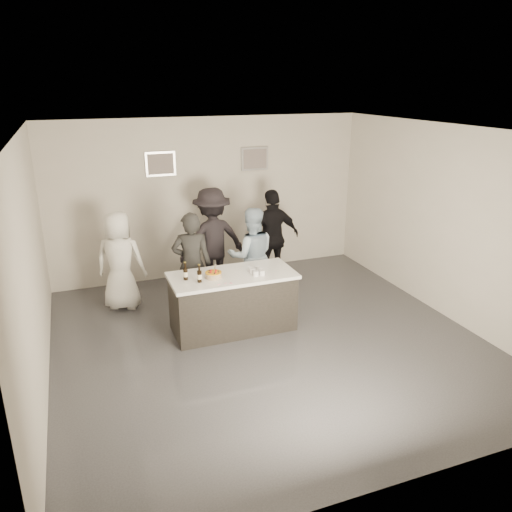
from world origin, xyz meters
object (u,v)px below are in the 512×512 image
Objects in this scene: beer_bottle_b at (199,274)px; person_main_blue at (252,256)px; cake at (213,275)px; person_guest_back at (212,240)px; person_main_black at (192,265)px; beer_bottle_a at (185,271)px; person_guest_left at (120,261)px; bar_counter at (233,302)px; person_guest_right at (273,238)px.

person_main_blue reaches higher than beer_bottle_b.
person_guest_back is at bearing 74.64° from cake.
person_main_black is 1.06m from person_main_blue.
person_guest_back reaches higher than person_main_black.
beer_bottle_a is 1.59m from person_guest_left.
person_guest_right is (1.27, 1.50, 0.44)m from bar_counter.
person_guest_right is at bearing 42.38° from beer_bottle_b.
beer_bottle_b is at bearing -165.44° from bar_counter.
bar_counter is 0.57m from cake.
cake is 0.41m from beer_bottle_a.
bar_counter is 0.93m from person_main_black.
bar_counter is at bearing 65.21° from person_main_blue.
bar_counter is at bearing 160.74° from person_guest_left.
beer_bottle_a is at bearing 55.69° from person_guest_back.
person_guest_right is (2.74, 0.11, 0.07)m from person_guest_left.
cake is 0.14× the size of person_main_black.
cake reaches higher than bar_counter.
person_guest_left is 2.75m from person_guest_right.
person_main_black is 1.88m from person_guest_right.
person_main_blue is (1.31, 0.83, -0.20)m from beer_bottle_a.
bar_counter is 1.12m from person_main_blue.
beer_bottle_a is 1.57m from person_main_blue.
person_guest_right reaches higher than beer_bottle_b.
person_main_black is 1.24m from person_guest_left.
beer_bottle_a reaches higher than bar_counter.
cake is at bearing -9.40° from beer_bottle_a.
person_guest_left is (-1.17, 1.43, -0.11)m from cake.
person_main_black reaches higher than bar_counter.
bar_counter is 0.80m from beer_bottle_b.
person_main_black is 1.03× the size of person_main_blue.
beer_bottle_a is at bearing 32.81° from person_guest_right.
bar_counter is 7.15× the size of beer_bottle_a.
person_main_black is at bearing 100.27° from cake.
person_guest_left is at bearing 129.31° from cake.
beer_bottle_b is 1.91m from person_guest_back.
bar_counter is at bearing 14.56° from beer_bottle_b.
person_main_black is at bearing 121.53° from bar_counter.
person_main_blue is at bearing -156.82° from person_main_black.
beer_bottle_a is 0.16× the size of person_main_blue.
cake is 0.14× the size of person_main_blue.
person_main_blue is (1.15, 0.99, -0.20)m from beer_bottle_b.
person_guest_right is (1.96, 1.48, -0.14)m from beer_bottle_a.
person_main_blue is at bearing 113.72° from person_guest_back.
person_main_blue reaches higher than beer_bottle_a.
beer_bottle_b is at bearing 62.32° from person_guest_back.
beer_bottle_a is 0.15× the size of person_main_black.
beer_bottle_a is at bearing 43.37° from person_main_blue.
person_guest_left is at bearing -17.30° from person_main_black.
beer_bottle_b is at bearing 51.83° from person_main_blue.
person_guest_right reaches higher than bar_counter.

